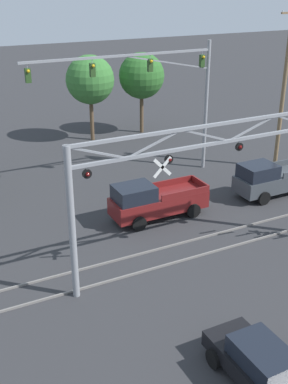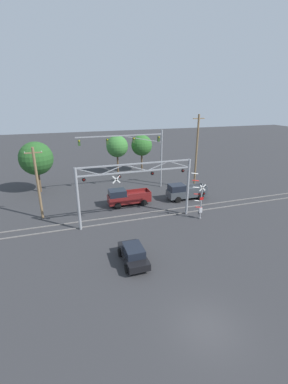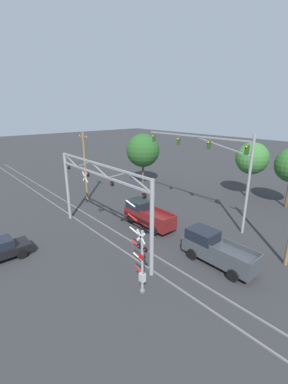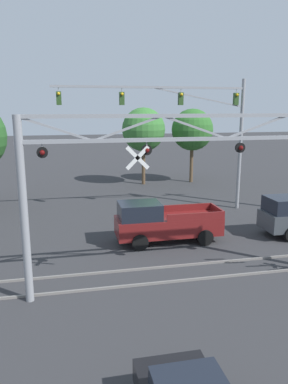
% 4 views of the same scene
% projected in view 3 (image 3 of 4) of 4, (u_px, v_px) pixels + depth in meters
% --- Properties ---
extents(rail_track_near, '(80.00, 0.08, 0.10)m').
position_uv_depth(rail_track_near, '(105.00, 239.00, 22.07)').
color(rail_track_near, gray).
rests_on(rail_track_near, ground_plane).
extents(rail_track_far, '(80.00, 0.08, 0.10)m').
position_uv_depth(rail_track_far, '(119.00, 234.00, 22.96)').
color(rail_track_far, gray).
rests_on(rail_track_far, ground_plane).
extents(crossing_gantry, '(12.69, 0.30, 6.72)m').
position_uv_depth(crossing_gantry, '(100.00, 192.00, 20.56)').
color(crossing_gantry, gray).
rests_on(crossing_gantry, ground_plane).
extents(crossing_signal_mast, '(1.91, 0.35, 5.62)m').
position_uv_depth(crossing_signal_mast, '(141.00, 262.00, 15.21)').
color(crossing_signal_mast, gray).
rests_on(crossing_signal_mast, ground_plane).
extents(traffic_signal_span, '(12.52, 0.39, 8.76)m').
position_uv_depth(traffic_signal_span, '(218.00, 161.00, 23.65)').
color(traffic_signal_span, gray).
rests_on(traffic_signal_span, ground_plane).
extents(pickup_truck_lead, '(5.50, 2.11, 2.19)m').
position_uv_depth(pickup_truck_lead, '(147.00, 215.00, 24.53)').
color(pickup_truck_lead, maroon).
rests_on(pickup_truck_lead, ground_plane).
extents(pickup_truck_following, '(5.45, 2.11, 2.19)m').
position_uv_depth(pickup_truck_following, '(216.00, 250.00, 18.44)').
color(pickup_truck_following, '#3D4247').
rests_on(pickup_truck_following, ground_plane).
extents(utility_pole_left, '(1.80, 0.28, 8.25)m').
position_uv_depth(utility_pole_left, '(85.00, 166.00, 30.47)').
color(utility_pole_left, brown).
rests_on(utility_pole_left, ground_plane).
extents(background_tree_beyond_span, '(3.88, 3.88, 6.93)m').
position_uv_depth(background_tree_beyond_span, '(252.00, 158.00, 31.09)').
color(background_tree_beyond_span, brown).
rests_on(background_tree_beyond_span, ground_plane).
extents(background_tree_far_right_verge, '(4.74, 4.74, 7.40)m').
position_uv_depth(background_tree_far_right_verge, '(143.00, 150.00, 36.68)').
color(background_tree_far_right_verge, brown).
rests_on(background_tree_far_right_verge, ground_plane).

